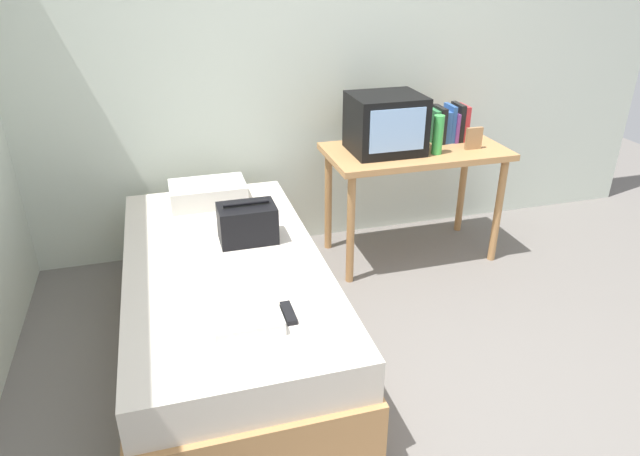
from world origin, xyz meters
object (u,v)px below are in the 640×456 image
object	(u,v)px
pillow	(208,193)
bed	(227,304)
folded_towel	(247,320)
tv	(385,124)
handbag	(247,223)
water_bottle	(438,135)
picture_frame	(474,138)
desk	(414,163)
book_row	(448,124)
magazine	(209,292)
remote_dark	(289,313)

from	to	relation	value
pillow	bed	bearing A→B (deg)	-90.41
pillow	folded_towel	xyz separation A→B (m)	(0.02, -1.32, -0.03)
pillow	folded_towel	distance (m)	1.32
tv	folded_towel	bearing A→B (deg)	-130.69
handbag	tv	bearing A→B (deg)	28.38
water_bottle	folded_towel	world-z (taller)	water_bottle
picture_frame	tv	bearing A→B (deg)	168.26
desk	handbag	world-z (taller)	desk
tv	book_row	world-z (taller)	tv
magazine	picture_frame	bearing A→B (deg)	25.96
magazine	folded_towel	size ratio (longest dim) A/B	1.04
desk	tv	distance (m)	0.35
water_bottle	bed	bearing A→B (deg)	-158.76
desk	picture_frame	bearing A→B (deg)	-17.44
desk	water_bottle	size ratio (longest dim) A/B	4.72
bed	desk	bearing A→B (deg)	26.99
remote_dark	desk	bearing A→B (deg)	47.66
handbag	folded_towel	bearing A→B (deg)	-99.86
tv	handbag	world-z (taller)	tv
handbag	bed	bearing A→B (deg)	-133.08
folded_towel	remote_dark	bearing A→B (deg)	8.59
bed	tv	world-z (taller)	tv
bed	handbag	bearing A→B (deg)	46.92
tv	bed	bearing A→B (deg)	-148.50
magazine	folded_towel	bearing A→B (deg)	-66.89
picture_frame	handbag	bearing A→B (deg)	-165.12
remote_dark	pillow	bearing A→B (deg)	98.75
desk	water_bottle	distance (m)	0.27
tv	remote_dark	distance (m)	1.62
handbag	remote_dark	distance (m)	0.74
desk	handbag	xyz separation A→B (m)	(-1.19, -0.52, -0.04)
picture_frame	folded_towel	bearing A→B (deg)	-145.02
picture_frame	folded_towel	distance (m)	2.06
water_bottle	remote_dark	bearing A→B (deg)	-137.46
desk	magazine	size ratio (longest dim) A/B	4.00
pillow	handbag	bearing A→B (deg)	-74.92
tv	magazine	world-z (taller)	tv
tv	remote_dark	bearing A→B (deg)	-126.32
magazine	water_bottle	bearing A→B (deg)	29.21
tv	water_bottle	xyz separation A→B (m)	(0.30, -0.14, -0.06)
tv	pillow	xyz separation A→B (m)	(-1.13, 0.03, -0.35)
picture_frame	magazine	bearing A→B (deg)	-154.04
tv	handbag	distance (m)	1.15
desk	picture_frame	distance (m)	0.41
bed	handbag	size ratio (longest dim) A/B	6.67
book_row	remote_dark	xyz separation A→B (m)	(-1.42, -1.35, -0.34)
bed	remote_dark	world-z (taller)	remote_dark
pillow	remote_dark	size ratio (longest dim) A/B	2.90
tv	handbag	bearing A→B (deg)	-151.62
tv	magazine	distance (m)	1.64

